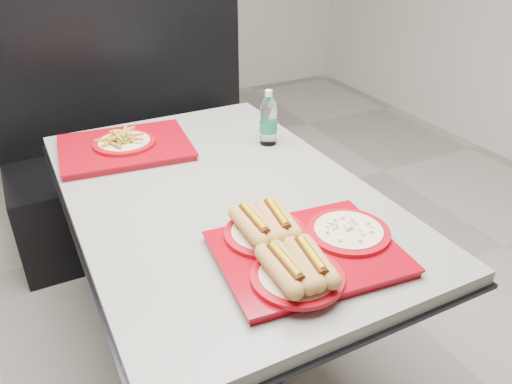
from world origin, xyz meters
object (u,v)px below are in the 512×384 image
tray_near (300,247)px  water_bottle (268,121)px  tray_far (125,144)px  diner_table (220,232)px  booth_bench (138,156)px

tray_near → water_bottle: size_ratio=2.34×
tray_far → water_bottle: bearing=-19.9°
tray_far → diner_table: bearing=-66.0°
tray_near → water_bottle: (0.27, 0.68, 0.05)m
booth_bench → tray_far: (-0.19, -0.66, 0.38)m
diner_table → tray_near: tray_near is taller
water_bottle → diner_table: bearing=-142.0°
tray_far → water_bottle: water_bottle is taller
tray_near → tray_far: size_ratio=0.98×
tray_near → water_bottle: water_bottle is taller
tray_near → diner_table: bearing=95.5°
tray_far → booth_bench: bearing=74.0°
booth_bench → tray_far: bearing=-106.0°
tray_near → water_bottle: bearing=68.0°
diner_table → booth_bench: (0.00, 1.09, -0.18)m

